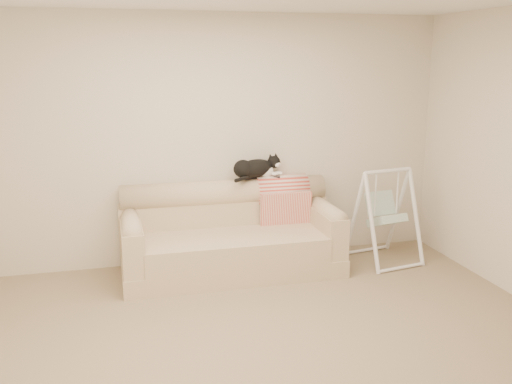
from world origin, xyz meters
TOP-DOWN VIEW (x-y plane):
  - ground_plane at (0.00, 0.00)m, footprint 5.00×5.00m
  - room_shell at (0.00, 0.00)m, footprint 5.04×4.04m
  - sofa at (0.10, 1.62)m, footprint 2.20×0.93m
  - remote_a at (0.38, 1.86)m, footprint 0.18×0.13m
  - remote_b at (0.61, 1.84)m, footprint 0.18×0.10m
  - tuxedo_cat at (0.43, 1.84)m, footprint 0.60×0.43m
  - throw_blanket at (0.72, 1.84)m, footprint 0.55×0.38m
  - baby_swing at (1.76, 1.48)m, footprint 0.72×0.76m

SIDE VIEW (x-z plane):
  - ground_plane at x=0.00m, z-range 0.00..0.00m
  - sofa at x=0.10m, z-range -0.10..0.80m
  - baby_swing at x=1.76m, z-range 0.00..1.01m
  - throw_blanket at x=0.72m, z-range 0.44..1.01m
  - remote_b at x=0.61m, z-range 0.90..0.92m
  - remote_a at x=0.38m, z-range 0.90..0.92m
  - tuxedo_cat at x=0.43m, z-range 0.89..1.14m
  - room_shell at x=0.00m, z-range 0.23..2.83m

